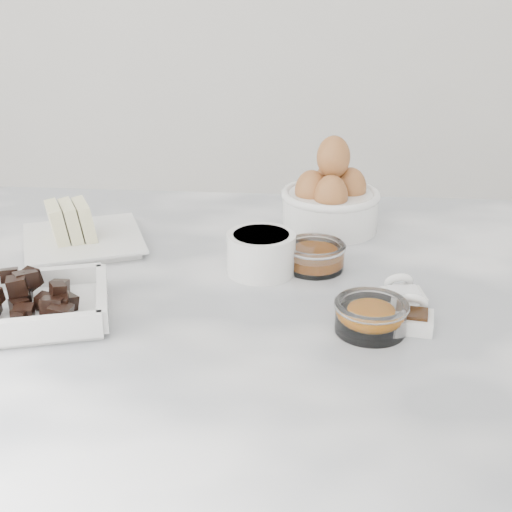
{
  "coord_description": "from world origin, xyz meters",
  "views": [
    {
      "loc": [
        0.09,
        -0.79,
        1.34
      ],
      "look_at": [
        0.02,
        0.03,
        0.98
      ],
      "focal_mm": 50.0,
      "sensor_mm": 36.0,
      "label": 1
    }
  ],
  "objects_px": {
    "honey_bowl": "(314,256)",
    "vanilla_spoon": "(411,316)",
    "salt_spoon": "(402,294)",
    "chocolate_dish": "(26,303)",
    "egg_bowl": "(330,199)",
    "butter_plate": "(81,232)",
    "sugar_ramekin": "(261,252)",
    "zest_bowl": "(371,315)"
  },
  "relations": [
    {
      "from": "honey_bowl",
      "to": "vanilla_spoon",
      "type": "relative_size",
      "value": 1.29
    },
    {
      "from": "honey_bowl",
      "to": "salt_spoon",
      "type": "height_order",
      "value": "same"
    },
    {
      "from": "chocolate_dish",
      "to": "egg_bowl",
      "type": "relative_size",
      "value": 1.43
    },
    {
      "from": "vanilla_spoon",
      "to": "egg_bowl",
      "type": "bearing_deg",
      "value": 106.48
    },
    {
      "from": "butter_plate",
      "to": "sugar_ramekin",
      "type": "relative_size",
      "value": 2.34
    },
    {
      "from": "salt_spoon",
      "to": "chocolate_dish",
      "type": "bearing_deg",
      "value": -170.11
    },
    {
      "from": "egg_bowl",
      "to": "vanilla_spoon",
      "type": "bearing_deg",
      "value": -73.52
    },
    {
      "from": "butter_plate",
      "to": "egg_bowl",
      "type": "distance_m",
      "value": 0.37
    },
    {
      "from": "chocolate_dish",
      "to": "vanilla_spoon",
      "type": "height_order",
      "value": "chocolate_dish"
    },
    {
      "from": "butter_plate",
      "to": "honey_bowl",
      "type": "relative_size",
      "value": 2.55
    },
    {
      "from": "honey_bowl",
      "to": "zest_bowl",
      "type": "bearing_deg",
      "value": -68.79
    },
    {
      "from": "honey_bowl",
      "to": "chocolate_dish",
      "type": "bearing_deg",
      "value": -152.54
    },
    {
      "from": "sugar_ramekin",
      "to": "vanilla_spoon",
      "type": "relative_size",
      "value": 1.4
    },
    {
      "from": "chocolate_dish",
      "to": "zest_bowl",
      "type": "distance_m",
      "value": 0.4
    },
    {
      "from": "chocolate_dish",
      "to": "zest_bowl",
      "type": "bearing_deg",
      "value": 0.88
    },
    {
      "from": "zest_bowl",
      "to": "vanilla_spoon",
      "type": "bearing_deg",
      "value": 17.84
    },
    {
      "from": "honey_bowl",
      "to": "vanilla_spoon",
      "type": "height_order",
      "value": "same"
    },
    {
      "from": "butter_plate",
      "to": "honey_bowl",
      "type": "height_order",
      "value": "butter_plate"
    },
    {
      "from": "egg_bowl",
      "to": "honey_bowl",
      "type": "bearing_deg",
      "value": -98.21
    },
    {
      "from": "sugar_ramekin",
      "to": "honey_bowl",
      "type": "xyz_separation_m",
      "value": [
        0.07,
        0.02,
        -0.01
      ]
    },
    {
      "from": "sugar_ramekin",
      "to": "vanilla_spoon",
      "type": "bearing_deg",
      "value": -36.12
    },
    {
      "from": "vanilla_spoon",
      "to": "chocolate_dish",
      "type": "bearing_deg",
      "value": -177.25
    },
    {
      "from": "chocolate_dish",
      "to": "zest_bowl",
      "type": "height_order",
      "value": "chocolate_dish"
    },
    {
      "from": "chocolate_dish",
      "to": "honey_bowl",
      "type": "bearing_deg",
      "value": 27.46
    },
    {
      "from": "egg_bowl",
      "to": "zest_bowl",
      "type": "distance_m",
      "value": 0.32
    },
    {
      "from": "chocolate_dish",
      "to": "zest_bowl",
      "type": "xyz_separation_m",
      "value": [
        0.4,
        0.01,
        -0.0
      ]
    },
    {
      "from": "sugar_ramekin",
      "to": "salt_spoon",
      "type": "relative_size",
      "value": 1.4
    },
    {
      "from": "egg_bowl",
      "to": "vanilla_spoon",
      "type": "xyz_separation_m",
      "value": [
        0.09,
        -0.3,
        -0.03
      ]
    },
    {
      "from": "zest_bowl",
      "to": "salt_spoon",
      "type": "distance_m",
      "value": 0.08
    },
    {
      "from": "butter_plate",
      "to": "zest_bowl",
      "type": "height_order",
      "value": "butter_plate"
    },
    {
      "from": "chocolate_dish",
      "to": "honey_bowl",
      "type": "xyz_separation_m",
      "value": [
        0.33,
        0.17,
        -0.0
      ]
    },
    {
      "from": "chocolate_dish",
      "to": "honey_bowl",
      "type": "relative_size",
      "value": 2.59
    },
    {
      "from": "chocolate_dish",
      "to": "sugar_ramekin",
      "type": "xyz_separation_m",
      "value": [
        0.26,
        0.15,
        0.01
      ]
    },
    {
      "from": "egg_bowl",
      "to": "vanilla_spoon",
      "type": "relative_size",
      "value": 2.33
    },
    {
      "from": "honey_bowl",
      "to": "zest_bowl",
      "type": "relative_size",
      "value": 0.99
    },
    {
      "from": "vanilla_spoon",
      "to": "salt_spoon",
      "type": "height_order",
      "value": "same"
    },
    {
      "from": "sugar_ramekin",
      "to": "salt_spoon",
      "type": "bearing_deg",
      "value": -23.72
    },
    {
      "from": "butter_plate",
      "to": "salt_spoon",
      "type": "bearing_deg",
      "value": -18.33
    },
    {
      "from": "butter_plate",
      "to": "honey_bowl",
      "type": "xyz_separation_m",
      "value": [
        0.34,
        -0.05,
        -0.0
      ]
    },
    {
      "from": "vanilla_spoon",
      "to": "salt_spoon",
      "type": "distance_m",
      "value": 0.06
    },
    {
      "from": "chocolate_dish",
      "to": "egg_bowl",
      "type": "xyz_separation_m",
      "value": [
        0.35,
        0.32,
        0.03
      ]
    },
    {
      "from": "chocolate_dish",
      "to": "butter_plate",
      "type": "height_order",
      "value": "butter_plate"
    }
  ]
}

